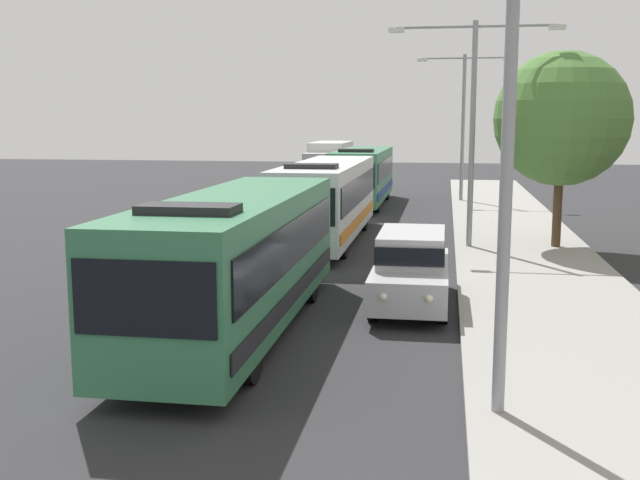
# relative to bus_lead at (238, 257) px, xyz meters

# --- Properties ---
(bus_lead) EXTENTS (2.58, 10.78, 3.21)m
(bus_lead) POSITION_rel_bus_lead_xyz_m (0.00, 0.00, 0.00)
(bus_lead) COLOR #33724C
(bus_lead) RESTS_ON ground_plane
(bus_second_in_line) EXTENTS (2.58, 11.48, 3.21)m
(bus_second_in_line) POSITION_rel_bus_lead_xyz_m (0.00, 12.84, 0.00)
(bus_second_in_line) COLOR silver
(bus_second_in_line) RESTS_ON ground_plane
(bus_middle) EXTENTS (2.58, 10.85, 3.21)m
(bus_middle) POSITION_rel_bus_lead_xyz_m (0.00, 25.76, 0.00)
(bus_middle) COLOR #33724C
(bus_middle) RESTS_ON ground_plane
(white_suv) EXTENTS (1.86, 5.11, 1.90)m
(white_suv) POSITION_rel_bus_lead_xyz_m (3.70, 3.00, -0.65)
(white_suv) COLOR #B7B7BC
(white_suv) RESTS_ON ground_plane
(box_truck_oncoming) EXTENTS (2.35, 7.67, 3.15)m
(box_truck_oncoming) POSITION_rel_bus_lead_xyz_m (-3.30, 35.20, 0.02)
(box_truck_oncoming) COLOR #B7B7BC
(box_truck_oncoming) RESTS_ON ground_plane
(streetlamp_near) EXTENTS (5.42, 0.28, 7.96)m
(streetlamp_near) POSITION_rel_bus_lead_xyz_m (5.40, -4.33, 3.32)
(streetlamp_near) COLOR gray
(streetlamp_near) RESTS_ON sidewalk
(streetlamp_mid) EXTENTS (6.05, 0.28, 7.94)m
(streetlamp_mid) POSITION_rel_bus_lead_xyz_m (5.40, 11.73, 3.36)
(streetlamp_mid) COLOR gray
(streetlamp_mid) RESTS_ON sidewalk
(streetlamp_far) EXTENTS (5.22, 0.28, 8.09)m
(streetlamp_far) POSITION_rel_bus_lead_xyz_m (5.40, 27.79, 3.38)
(streetlamp_far) COLOR gray
(streetlamp_far) RESTS_ON sidewalk
(roadside_tree) EXTENTS (4.75, 4.75, 6.94)m
(roadside_tree) POSITION_rel_bus_lead_xyz_m (8.50, 12.16, 3.02)
(roadside_tree) COLOR #4C3823
(roadside_tree) RESTS_ON sidewalk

